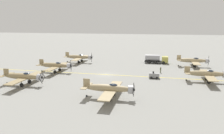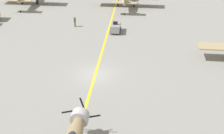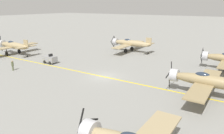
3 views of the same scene
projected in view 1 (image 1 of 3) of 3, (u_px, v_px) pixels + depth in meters
The scene contains 11 objects.
ground_plane at pixel (106, 75), 59.93m from camera, with size 400.00×400.00×0.00m, color gray.
taxiway_stripe at pixel (106, 75), 59.93m from camera, with size 0.30×160.00×0.01m, color yellow.
airplane_near_left at pixel (79, 57), 77.06m from camera, with size 12.00×9.98×3.69m.
airplane_far_center at pixel (207, 74), 52.27m from camera, with size 12.00×9.98×3.80m.
airplane_near_right at pixel (24, 77), 49.65m from camera, with size 12.00×9.98×3.65m.
airplane_mid_right at pixel (110, 88), 40.84m from camera, with size 12.00×9.98×3.65m.
airplane_near_center at pixel (56, 65), 62.29m from camera, with size 12.00×9.98×3.75m.
airplane_far_left at pixel (193, 61), 70.06m from camera, with size 12.00×9.98×3.71m.
fuel_tanker at pixel (156, 59), 76.02m from camera, with size 2.67×8.00×2.98m.
tow_tractor at pixel (154, 75), 55.90m from camera, with size 1.57×2.60×1.79m.
ground_crew_walking at pixel (161, 70), 61.87m from camera, with size 0.37×0.37×1.70m.
Camera 1 is at (56.52, 14.20, 14.26)m, focal length 35.00 mm.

